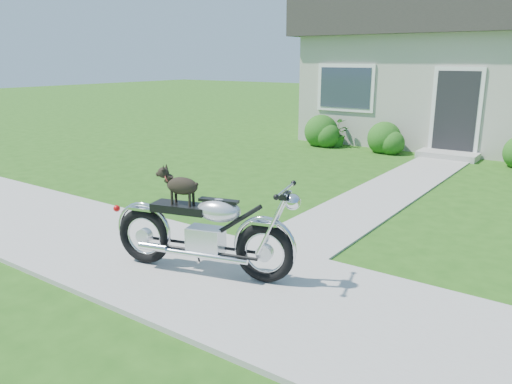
# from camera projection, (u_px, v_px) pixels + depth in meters

# --- Properties ---
(ground) EXTENTS (80.00, 80.00, 0.00)m
(ground) POSITION_uv_depth(u_px,v_px,m) (358.00, 322.00, 4.68)
(ground) COLOR #235114
(ground) RESTS_ON ground
(sidewalk) EXTENTS (24.00, 2.20, 0.04)m
(sidewalk) POSITION_uv_depth(u_px,v_px,m) (358.00, 320.00, 4.67)
(sidewalk) COLOR #9E9B93
(sidewalk) RESTS_ON ground
(walkway) EXTENTS (1.20, 8.00, 0.03)m
(walkway) POSITION_uv_depth(u_px,v_px,m) (395.00, 188.00, 9.45)
(walkway) COLOR #9E9B93
(walkway) RESTS_ON ground
(potted_plant_left) EXTENTS (0.88, 0.86, 0.75)m
(potted_plant_left) POSITION_uv_depth(u_px,v_px,m) (336.00, 133.00, 13.84)
(potted_plant_left) COLOR #1E5516
(potted_plant_left) RESTS_ON ground
(motorcycle_with_dog) EXTENTS (2.18, 0.88, 1.18)m
(motorcycle_with_dog) POSITION_uv_depth(u_px,v_px,m) (204.00, 229.00, 5.53)
(motorcycle_with_dog) COLOR black
(motorcycle_with_dog) RESTS_ON sidewalk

